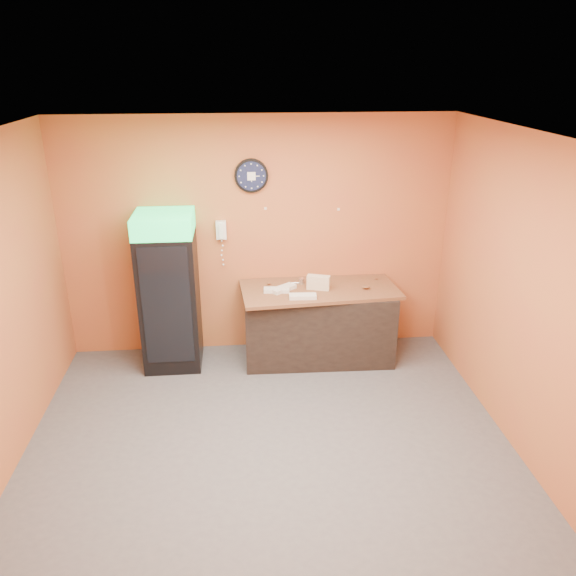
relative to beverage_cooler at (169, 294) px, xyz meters
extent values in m
plane|color=#47474C|center=(1.02, -1.61, -0.88)|extent=(4.50, 4.50, 0.00)
cube|color=#B66833|center=(1.02, 0.39, 0.52)|extent=(4.50, 0.02, 2.80)
cube|color=#B66833|center=(3.27, -1.61, 0.52)|extent=(0.02, 4.00, 2.80)
cube|color=white|center=(1.02, -1.61, 1.92)|extent=(4.50, 4.00, 0.02)
cube|color=black|center=(0.00, 0.04, -0.09)|extent=(0.63, 0.63, 1.58)
cube|color=#19D75D|center=(0.00, 0.04, 0.81)|extent=(0.63, 0.63, 0.23)
cube|color=black|center=(0.00, -0.28, -0.02)|extent=(0.52, 0.02, 1.36)
cube|color=black|center=(1.70, 0.01, -0.46)|extent=(1.73, 0.81, 0.86)
cylinder|color=black|center=(0.96, 0.37, 1.25)|extent=(0.38, 0.05, 0.38)
cylinder|color=#0F1433|center=(0.96, 0.34, 1.25)|extent=(0.32, 0.01, 0.32)
cube|color=white|center=(0.96, 0.33, 1.25)|extent=(0.09, 0.00, 0.09)
cube|color=white|center=(0.60, 0.35, 0.64)|extent=(0.12, 0.07, 0.21)
cube|color=white|center=(0.60, 0.30, 0.64)|extent=(0.05, 0.04, 0.17)
cube|color=brown|center=(1.70, 0.01, -0.01)|extent=(1.84, 0.96, 0.04)
cube|color=beige|center=(1.69, -0.03, 0.04)|extent=(0.27, 0.17, 0.05)
cube|color=beige|center=(1.69, -0.03, 0.09)|extent=(0.27, 0.17, 0.05)
cube|color=beige|center=(1.69, -0.03, 0.15)|extent=(0.27, 0.17, 0.05)
cube|color=silver|center=(1.21, -0.06, 0.03)|extent=(0.30, 0.14, 0.04)
cube|color=silver|center=(1.48, -0.27, 0.03)|extent=(0.31, 0.13, 0.04)
cube|color=silver|center=(1.29, -0.03, 0.03)|extent=(0.32, 0.29, 0.04)
cylinder|color=silver|center=(1.52, 0.16, 0.05)|extent=(0.07, 0.07, 0.07)
camera|label=1|loc=(0.79, -5.90, 2.46)|focal=35.00mm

